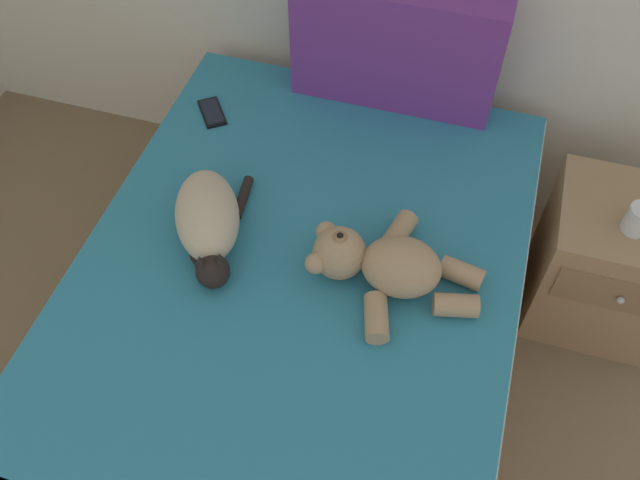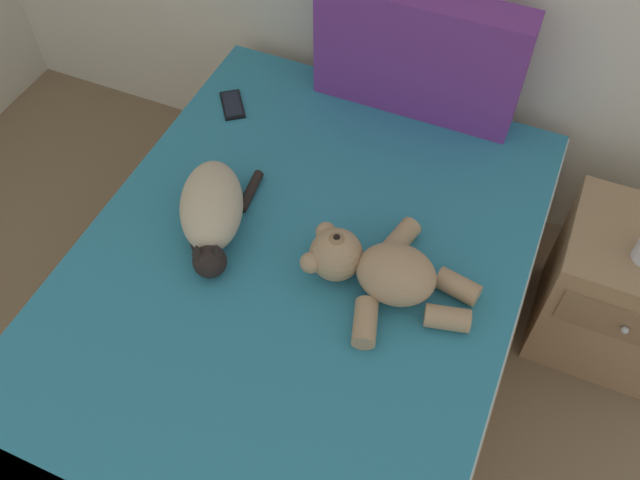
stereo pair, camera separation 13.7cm
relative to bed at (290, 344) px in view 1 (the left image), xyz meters
name	(u,v)px [view 1 (the left image)]	position (x,y,z in m)	size (l,w,h in m)	color
bed	(290,344)	(0.00, 0.00, 0.00)	(1.34, 2.01, 0.56)	#9E7A56
patterned_cushion	(396,48)	(0.09, 0.91, 0.50)	(0.70, 0.14, 0.43)	#72338C
cat	(208,221)	(-0.29, 0.14, 0.35)	(0.32, 0.44, 0.15)	#C6B293
teddy_bear	(383,264)	(0.25, 0.14, 0.35)	(0.50, 0.45, 0.17)	tan
cell_phone	(212,112)	(-0.49, 0.65, 0.29)	(0.15, 0.16, 0.01)	black
nightstand	(610,264)	(0.97, 0.62, -0.01)	(0.48, 0.45, 0.54)	#9E7A56
mug	(639,219)	(0.95, 0.56, 0.31)	(0.12, 0.08, 0.09)	silver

